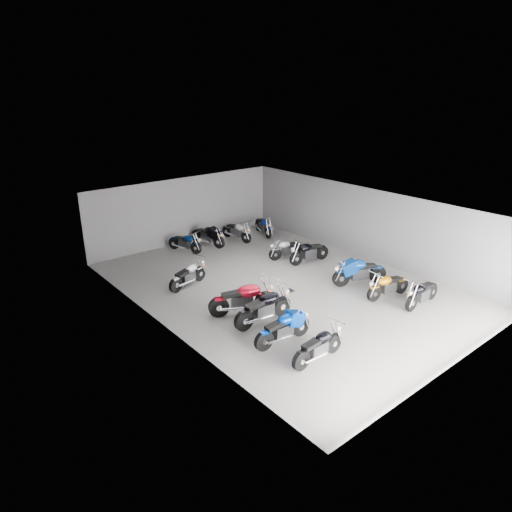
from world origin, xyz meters
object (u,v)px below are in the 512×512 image
at_px(motorcycle_left_a, 319,346).
at_px(motorcycle_right_b, 388,285).
at_px(motorcycle_left_b, 283,328).
at_px(motorcycle_left_f, 188,275).
at_px(motorcycle_back_d, 208,236).
at_px(motorcycle_left_d, 243,299).
at_px(motorcycle_right_e, 309,252).
at_px(motorcycle_back_c, 185,242).
at_px(motorcycle_right_c, 359,272).
at_px(motorcycle_left_c, 264,308).
at_px(motorcycle_right_f, 288,249).
at_px(motorcycle_back_f, 264,226).
at_px(motorcycle_back_e, 237,231).
at_px(motorcycle_right_a, 422,293).
at_px(drain_grate, 289,291).

bearing_deg(motorcycle_left_a, motorcycle_right_b, 102.69).
xyz_separation_m(motorcycle_left_b, motorcycle_left_f, (-0.04, 5.39, -0.03)).
bearing_deg(motorcycle_left_b, motorcycle_right_b, 91.84).
distance_m(motorcycle_left_b, motorcycle_back_d, 9.41).
distance_m(motorcycle_left_d, motorcycle_right_e, 5.50).
bearing_deg(motorcycle_right_b, motorcycle_back_c, 28.86).
bearing_deg(motorcycle_back_d, motorcycle_left_f, 33.09).
distance_m(motorcycle_right_c, motorcycle_back_c, 8.22).
bearing_deg(motorcycle_left_c, motorcycle_back_d, 160.81).
relative_size(motorcycle_left_b, motorcycle_right_e, 1.00).
xyz_separation_m(motorcycle_left_c, motorcycle_right_f, (4.64, 3.81, -0.09)).
distance_m(motorcycle_left_b, motorcycle_left_f, 5.39).
bearing_deg(motorcycle_right_c, motorcycle_back_f, 15.04).
relative_size(motorcycle_left_a, motorcycle_left_b, 0.95).
xyz_separation_m(motorcycle_back_e, motorcycle_back_f, (1.60, -0.17, -0.00)).
relative_size(motorcycle_left_d, motorcycle_right_e, 1.06).
xyz_separation_m(motorcycle_left_a, motorcycle_back_e, (4.65, 9.95, 0.01)).
relative_size(motorcycle_left_c, motorcycle_back_e, 1.14).
distance_m(motorcycle_right_a, motorcycle_right_c, 2.58).
height_order(motorcycle_right_c, motorcycle_back_d, motorcycle_right_c).
bearing_deg(drain_grate, motorcycle_back_d, 85.39).
relative_size(drain_grate, motorcycle_back_f, 0.17).
distance_m(motorcycle_left_b, motorcycle_back_f, 10.56).
bearing_deg(motorcycle_right_b, motorcycle_left_a, 112.98).
bearing_deg(motorcycle_back_d, motorcycle_right_a, 88.89).
bearing_deg(motorcycle_back_e, motorcycle_left_c, 52.84).
relative_size(motorcycle_right_b, motorcycle_back_f, 1.02).
bearing_deg(motorcycle_left_b, motorcycle_right_c, 107.17).
bearing_deg(motorcycle_right_b, motorcycle_right_e, 5.63).
xyz_separation_m(motorcycle_right_e, motorcycle_back_f, (1.01, 4.26, -0.02)).
xyz_separation_m(motorcycle_right_a, motorcycle_right_c, (-0.30, 2.56, 0.06)).
height_order(motorcycle_right_b, motorcycle_back_e, motorcycle_back_e).
bearing_deg(motorcycle_back_e, motorcycle_left_b, 55.06).
xyz_separation_m(motorcycle_left_d, motorcycle_right_f, (4.79, 2.87, -0.10)).
xyz_separation_m(motorcycle_right_b, motorcycle_right_f, (-0.10, 5.25, -0.02)).
bearing_deg(motorcycle_back_f, motorcycle_left_c, 68.41).
xyz_separation_m(motorcycle_left_f, motorcycle_back_f, (6.41, 3.04, 0.01)).
relative_size(motorcycle_left_b, motorcycle_left_c, 0.90).
bearing_deg(motorcycle_back_f, motorcycle_left_a, 76.01).
distance_m(motorcycle_right_f, motorcycle_back_e, 3.49).
relative_size(motorcycle_back_c, motorcycle_back_f, 0.94).
distance_m(motorcycle_left_a, motorcycle_back_f, 11.60).
relative_size(motorcycle_right_c, motorcycle_back_f, 1.09).
bearing_deg(motorcycle_right_b, motorcycle_right_a, -151.52).
distance_m(motorcycle_left_f, motorcycle_right_a, 8.66).
bearing_deg(motorcycle_right_f, motorcycle_back_d, 40.19).
height_order(motorcycle_right_a, motorcycle_back_f, same).
height_order(motorcycle_left_a, motorcycle_right_a, motorcycle_right_a).
xyz_separation_m(motorcycle_back_c, motorcycle_back_e, (2.87, -0.21, 0.03)).
height_order(drain_grate, motorcycle_left_f, motorcycle_left_f).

